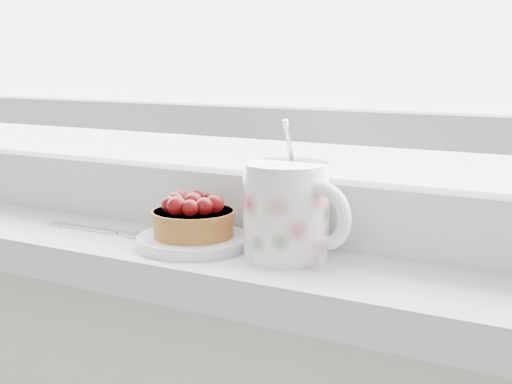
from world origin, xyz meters
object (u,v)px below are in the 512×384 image
Objects in this scene: fork at (108,231)px; raspberry_tart at (193,217)px; floral_mug at (289,209)px; saucer at (194,241)px.

raspberry_tart is at bearing -1.32° from fork.
floral_mug is at bearing 4.93° from raspberry_tart.
fork is at bearing -178.36° from floral_mug.
raspberry_tart is 0.13m from fork.
saucer is 0.12m from floral_mug.
fork is at bearing 178.68° from raspberry_tart.
saucer is 0.03m from raspberry_tart.
floral_mug reaches higher than saucer.
raspberry_tart is 0.11m from floral_mug.
floral_mug is 0.80× the size of fork.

